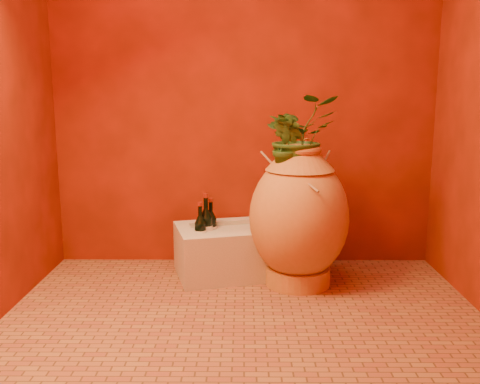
{
  "coord_description": "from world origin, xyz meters",
  "views": [
    {
      "loc": [
        -0.0,
        -2.54,
        1.16
      ],
      "look_at": [
        -0.02,
        0.35,
        0.6
      ],
      "focal_mm": 40.0,
      "sensor_mm": 36.0,
      "label": 1
    }
  ],
  "objects_px": {
    "wine_bottle_a": "(211,228)",
    "wine_bottle_b": "(206,228)",
    "amphora": "(299,217)",
    "wine_bottle_c": "(200,232)",
    "wall_tap": "(307,149)",
    "stone_basin": "(232,251)"
  },
  "relations": [
    {
      "from": "stone_basin",
      "to": "wine_bottle_a",
      "type": "relative_size",
      "value": 2.53
    },
    {
      "from": "amphora",
      "to": "wall_tap",
      "type": "distance_m",
      "value": 0.54
    },
    {
      "from": "wine_bottle_a",
      "to": "wine_bottle_c",
      "type": "xyz_separation_m",
      "value": [
        -0.06,
        -0.1,
        -0.0
      ]
    },
    {
      "from": "wine_bottle_b",
      "to": "wine_bottle_c",
      "type": "relative_size",
      "value": 1.16
    },
    {
      "from": "wine_bottle_b",
      "to": "amphora",
      "type": "bearing_deg",
      "value": -19.62
    },
    {
      "from": "wine_bottle_a",
      "to": "wall_tap",
      "type": "xyz_separation_m",
      "value": [
        0.62,
        0.14,
        0.5
      ]
    },
    {
      "from": "amphora",
      "to": "wall_tap",
      "type": "relative_size",
      "value": 5.7
    },
    {
      "from": "amphora",
      "to": "wine_bottle_c",
      "type": "distance_m",
      "value": 0.63
    },
    {
      "from": "wall_tap",
      "to": "wine_bottle_c",
      "type": "bearing_deg",
      "value": -161.31
    },
    {
      "from": "wine_bottle_a",
      "to": "wine_bottle_b",
      "type": "bearing_deg",
      "value": -120.6
    },
    {
      "from": "wine_bottle_c",
      "to": "wine_bottle_b",
      "type": "bearing_deg",
      "value": 55.2
    },
    {
      "from": "amphora",
      "to": "wall_tap",
      "type": "xyz_separation_m",
      "value": [
        0.09,
        0.39,
        0.36
      ]
    },
    {
      "from": "stone_basin",
      "to": "wine_bottle_b",
      "type": "bearing_deg",
      "value": 171.19
    },
    {
      "from": "amphora",
      "to": "wine_bottle_a",
      "type": "bearing_deg",
      "value": 155.09
    },
    {
      "from": "wine_bottle_c",
      "to": "wall_tap",
      "type": "relative_size",
      "value": 2.02
    },
    {
      "from": "stone_basin",
      "to": "wine_bottle_b",
      "type": "distance_m",
      "value": 0.22
    },
    {
      "from": "wine_bottle_a",
      "to": "wine_bottle_b",
      "type": "distance_m",
      "value": 0.06
    },
    {
      "from": "amphora",
      "to": "wine_bottle_b",
      "type": "bearing_deg",
      "value": 160.38
    },
    {
      "from": "wine_bottle_c",
      "to": "stone_basin",
      "type": "bearing_deg",
      "value": 6.46
    },
    {
      "from": "wine_bottle_a",
      "to": "wine_bottle_c",
      "type": "bearing_deg",
      "value": -122.74
    },
    {
      "from": "amphora",
      "to": "wine_bottle_a",
      "type": "relative_size",
      "value": 2.76
    },
    {
      "from": "wine_bottle_b",
      "to": "wine_bottle_c",
      "type": "xyz_separation_m",
      "value": [
        -0.03,
        -0.05,
        -0.02
      ]
    }
  ]
}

